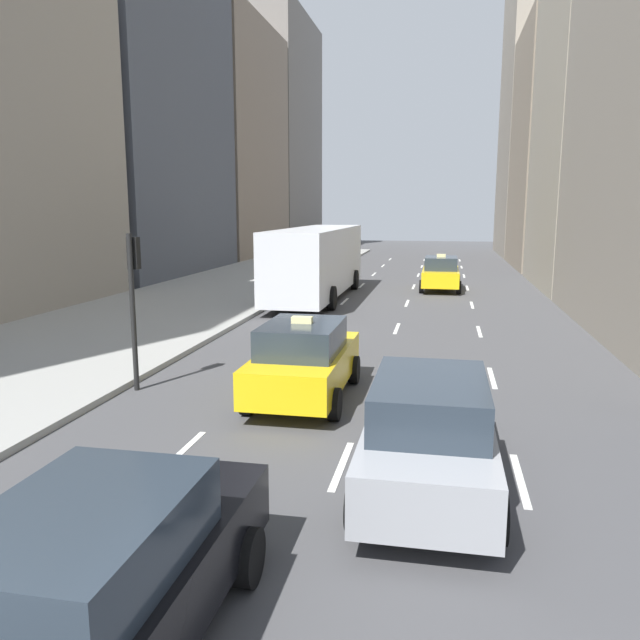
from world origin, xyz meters
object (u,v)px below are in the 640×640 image
(taxi_second, at_px, (441,273))
(traffic_light_pole, at_px, (133,286))
(sedan_black_near, at_px, (429,431))
(sedan_silver_behind, at_px, (99,582))
(city_bus, at_px, (317,260))
(taxi_lead, at_px, (304,360))

(taxi_second, bearing_deg, traffic_light_pole, -109.21)
(sedan_black_near, bearing_deg, sedan_silver_behind, -122.81)
(city_bus, bearing_deg, traffic_light_pole, -94.25)
(taxi_second, height_order, sedan_silver_behind, taxi_second)
(traffic_light_pole, bearing_deg, sedan_black_near, -30.66)
(sedan_black_near, distance_m, traffic_light_pole, 7.99)
(taxi_second, distance_m, sedan_silver_behind, 27.85)
(taxi_lead, relative_size, traffic_light_pole, 1.22)
(taxi_lead, height_order, sedan_black_near, taxi_lead)
(taxi_second, relative_size, city_bus, 0.38)
(sedan_black_near, xyz_separation_m, city_bus, (-5.61, 19.32, 0.89))
(taxi_lead, bearing_deg, sedan_black_near, -55.24)
(city_bus, xyz_separation_m, traffic_light_pole, (-1.14, -15.32, 0.62))
(city_bus, bearing_deg, taxi_lead, -79.58)
(taxi_lead, distance_m, taxi_second, 19.54)
(city_bus, height_order, traffic_light_pole, traffic_light_pole)
(taxi_lead, height_order, sedan_silver_behind, taxi_lead)
(sedan_silver_behind, distance_m, city_bus, 23.85)
(taxi_lead, bearing_deg, taxi_second, 81.76)
(sedan_black_near, distance_m, city_bus, 20.14)
(sedan_black_near, bearing_deg, traffic_light_pole, 149.34)
(taxi_second, height_order, sedan_black_near, taxi_second)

